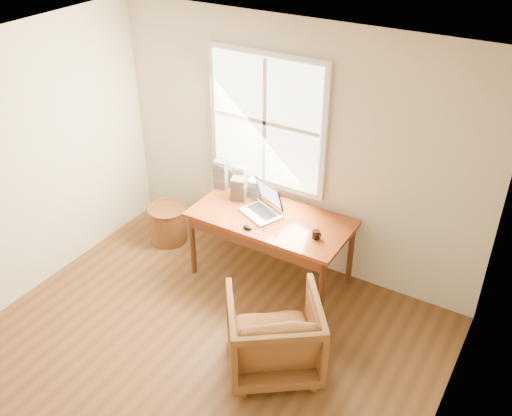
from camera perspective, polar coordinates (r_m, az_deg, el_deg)
The scene contains 11 objects.
room_shell at distance 4.23m, azimuth -9.70°, elevation -4.59°, with size 4.04×4.54×2.64m.
desk at distance 5.65m, azimuth 1.51°, elevation -1.07°, with size 1.60×0.80×0.04m, color brown.
armchair at distance 4.92m, azimuth 1.80°, elevation -12.46°, with size 0.77×0.79×0.72m, color brown.
wicker_stool at distance 6.59m, azimuth -8.78°, elevation -1.61°, with size 0.42×0.42×0.42m, color brown.
laptop at distance 5.59m, azimuth 0.44°, elevation 0.80°, with size 0.45×0.47×0.34m, color silver, non-canonical shape.
mouse at distance 5.45m, azimuth -0.85°, elevation -1.94°, with size 0.10×0.06×0.03m, color black.
coffee_mug at distance 5.34m, azimuth 6.00°, elevation -2.64°, with size 0.07×0.07×0.08m, color black.
cd_stack_a at distance 6.09m, azimuth -1.66°, elevation 3.18°, with size 0.13×0.12×0.26m, color silver.
cd_stack_b at distance 5.88m, azimuth -1.69°, elevation 1.93°, with size 0.15×0.13×0.24m, color #232328.
cd_stack_c at distance 6.09m, azimuth -3.46°, elevation 3.41°, with size 0.14×0.12×0.32m, color #90919C.
cd_stack_d at distance 5.96m, azimuth -0.16°, elevation 2.08°, with size 0.15×0.13×0.18m, color silver.
Camera 1 is at (2.31, -2.35, 3.79)m, focal length 40.00 mm.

